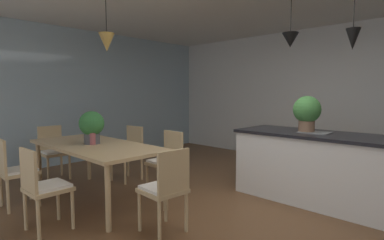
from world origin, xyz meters
The scene contains 17 objects.
ground_plane centered at (0.00, 0.00, -0.02)m, with size 10.00×8.40×0.04m, color brown.
wall_back_kitchen centered at (0.00, 3.26, 1.35)m, with size 10.00×0.12×2.70m, color silver.
window_wall_left_glazing centered at (-4.06, 0.00, 1.35)m, with size 0.06×8.40×2.70m, color #9EB7C6.
dining_table centered at (-1.73, -0.90, 0.68)m, with size 2.06×0.93×0.75m.
chair_far_right centered at (-1.27, -0.07, 0.47)m, with size 0.40×0.40×0.87m.
chair_near_right centered at (-1.27, -1.74, 0.47)m, with size 0.41×0.41×0.87m.
chair_kitchen_end centered at (-0.33, -0.91, 0.47)m, with size 0.42×0.42×0.87m.
chair_far_left centered at (-2.20, -0.07, 0.47)m, with size 0.43×0.43×0.87m.
chair_near_left centered at (-2.20, -1.74, 0.47)m, with size 0.41×0.41×0.87m.
chair_window_end centered at (-3.13, -0.90, 0.47)m, with size 0.41×0.41×0.87m.
kitchen_island centered at (0.38, 1.06, 0.46)m, with size 2.01×0.85×0.91m.
pendant_over_table centered at (-1.59, -0.78, 2.06)m, with size 0.20×0.20×0.76m.
pendant_over_island_main centered at (-0.01, 1.06, 2.13)m, with size 0.22×0.22×0.67m.
pendant_over_island_aux centered at (0.76, 1.06, 2.05)m, with size 0.16×0.16×0.78m.
potted_plant_on_island centered at (0.25, 1.06, 1.17)m, with size 0.36×0.36×0.48m.
potted_plant_on_table centered at (-1.79, -0.92, 0.99)m, with size 0.32×0.32×0.43m.
vase_on_dining_table centered at (-1.72, -0.95, 0.83)m, with size 0.09×0.09×0.18m.
Camera 1 is at (1.89, -2.84, 1.42)m, focal length 28.17 mm.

